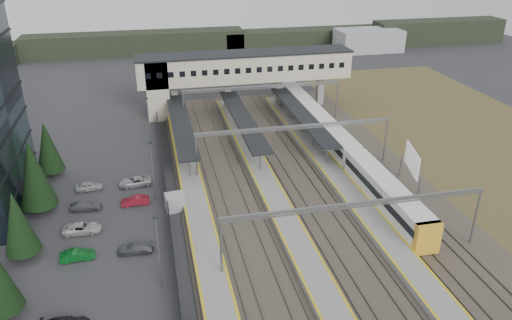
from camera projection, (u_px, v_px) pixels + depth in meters
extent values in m
plane|color=#2B2B2D|center=(228.00, 233.00, 57.75)|extent=(220.00, 220.00, 0.00)
cylinder|color=black|center=(6.00, 311.00, 45.23)|extent=(0.44, 0.44, 1.20)
cylinder|color=black|center=(25.00, 253.00, 53.19)|extent=(0.44, 0.44, 1.20)
cone|color=black|center=(18.00, 222.00, 51.54)|extent=(3.64, 3.64, 7.00)
cylinder|color=black|center=(41.00, 207.00, 62.04)|extent=(0.44, 0.44, 1.20)
cone|color=black|center=(34.00, 174.00, 60.08)|extent=(4.42, 4.42, 8.50)
cylinder|color=black|center=(52.00, 172.00, 70.89)|extent=(0.44, 0.44, 1.20)
cone|color=black|center=(47.00, 146.00, 69.20)|extent=(3.74, 3.74, 7.20)
imported|color=#0C571B|center=(78.00, 255.00, 52.94)|extent=(3.67, 1.49, 1.18)
imported|color=#B8B8B8|center=(82.00, 228.00, 57.63)|extent=(4.47, 2.29, 1.21)
imported|color=#515257|center=(86.00, 206.00, 62.33)|extent=(4.06, 1.89, 1.15)
imported|color=#9B9C9E|center=(89.00, 186.00, 67.01)|extent=(3.69, 1.66, 1.23)
imported|color=#4D4F55|center=(135.00, 248.00, 54.13)|extent=(4.01, 1.84, 1.14)
imported|color=maroon|center=(135.00, 201.00, 63.50)|extent=(3.59, 1.32, 1.18)
imported|color=#A1A0A5|center=(135.00, 182.00, 68.18)|extent=(4.61, 2.41, 1.24)
cylinder|color=slate|center=(159.00, 254.00, 47.42)|extent=(0.16, 0.16, 8.00)
cube|color=black|center=(155.00, 218.00, 45.73)|extent=(0.50, 0.25, 0.15)
cylinder|color=slate|center=(153.00, 172.00, 63.35)|extent=(0.16, 0.16, 8.00)
cube|color=black|center=(150.00, 143.00, 61.66)|extent=(0.50, 0.25, 0.15)
cylinder|color=slate|center=(149.00, 123.00, 79.28)|extent=(0.16, 0.16, 8.00)
cube|color=black|center=(147.00, 99.00, 77.59)|extent=(0.50, 0.25, 0.15)
cube|color=#26282B|center=(169.00, 210.00, 60.48)|extent=(0.08, 90.00, 2.00)
cube|color=#9B9DA0|center=(175.00, 202.00, 62.19)|extent=(2.55, 2.21, 2.14)
cube|color=#39342C|center=(313.00, 201.00, 64.48)|extent=(34.00, 90.00, 0.20)
cube|color=#59544C|center=(216.00, 210.00, 61.92)|extent=(0.08, 90.00, 0.14)
cube|color=#59544C|center=(227.00, 209.00, 62.20)|extent=(0.08, 90.00, 0.14)
cube|color=#59544C|center=(247.00, 207.00, 62.70)|extent=(0.08, 90.00, 0.14)
cube|color=#59544C|center=(259.00, 206.00, 62.98)|extent=(0.08, 90.00, 0.14)
cube|color=#59544C|center=(293.00, 202.00, 63.88)|extent=(0.08, 90.00, 0.14)
cube|color=#59544C|center=(304.00, 200.00, 64.16)|extent=(0.08, 90.00, 0.14)
cube|color=#59544C|center=(323.00, 198.00, 64.66)|extent=(0.08, 90.00, 0.14)
cube|color=#59544C|center=(333.00, 197.00, 64.94)|extent=(0.08, 90.00, 0.14)
cube|color=#59544C|center=(366.00, 193.00, 65.83)|extent=(0.08, 90.00, 0.14)
cube|color=#59544C|center=(376.00, 192.00, 66.12)|extent=(0.08, 90.00, 0.14)
cube|color=#59544C|center=(394.00, 190.00, 66.62)|extent=(0.08, 90.00, 0.14)
cube|color=#59544C|center=(404.00, 189.00, 66.90)|extent=(0.08, 90.00, 0.14)
cube|color=gray|center=(198.00, 211.00, 61.40)|extent=(3.20, 82.00, 0.90)
cube|color=gold|center=(186.00, 209.00, 60.92)|extent=(0.25, 82.00, 0.02)
cube|color=gold|center=(209.00, 207.00, 61.49)|extent=(0.25, 82.00, 0.02)
cube|color=gray|center=(276.00, 202.00, 63.36)|extent=(3.20, 82.00, 0.90)
cube|color=gold|center=(265.00, 200.00, 62.88)|extent=(0.25, 82.00, 0.02)
cube|color=gold|center=(287.00, 198.00, 63.45)|extent=(0.25, 82.00, 0.02)
cube|color=gray|center=(350.00, 194.00, 65.32)|extent=(3.20, 82.00, 0.90)
cube|color=gold|center=(340.00, 192.00, 64.84)|extent=(0.25, 82.00, 0.02)
cube|color=gold|center=(361.00, 190.00, 65.41)|extent=(0.25, 82.00, 0.02)
cube|color=black|center=(181.00, 122.00, 79.37)|extent=(3.00, 30.00, 0.25)
cube|color=slate|center=(181.00, 123.00, 79.43)|extent=(3.10, 30.00, 0.12)
cylinder|color=slate|center=(190.00, 166.00, 68.54)|extent=(0.20, 0.20, 3.10)
cylinder|color=slate|center=(185.00, 148.00, 74.29)|extent=(0.20, 0.20, 3.10)
cylinder|color=slate|center=(182.00, 132.00, 80.05)|extent=(0.20, 0.20, 3.10)
cylinder|color=slate|center=(178.00, 118.00, 85.80)|extent=(0.20, 0.20, 3.10)
cylinder|color=slate|center=(176.00, 106.00, 91.55)|extent=(0.20, 0.20, 3.10)
cube|color=black|center=(243.00, 118.00, 81.33)|extent=(3.00, 30.00, 0.25)
cube|color=slate|center=(243.00, 119.00, 81.39)|extent=(3.10, 30.00, 0.12)
cylinder|color=slate|center=(260.00, 159.00, 70.50)|extent=(0.20, 0.20, 3.10)
cylinder|color=slate|center=(251.00, 142.00, 76.25)|extent=(0.20, 0.20, 3.10)
cylinder|color=slate|center=(243.00, 127.00, 82.00)|extent=(0.20, 0.20, 3.10)
cylinder|color=slate|center=(236.00, 114.00, 87.76)|extent=(0.20, 0.20, 3.10)
cylinder|color=slate|center=(229.00, 102.00, 93.51)|extent=(0.20, 0.20, 3.10)
cube|color=black|center=(301.00, 113.00, 83.29)|extent=(3.00, 30.00, 0.25)
cube|color=slate|center=(301.00, 114.00, 83.35)|extent=(3.10, 30.00, 0.12)
cylinder|color=slate|center=(327.00, 153.00, 72.46)|extent=(0.20, 0.20, 3.10)
cylinder|color=slate|center=(313.00, 137.00, 78.21)|extent=(0.20, 0.20, 3.10)
cylinder|color=slate|center=(301.00, 122.00, 83.96)|extent=(0.20, 0.20, 3.10)
cylinder|color=slate|center=(290.00, 110.00, 89.71)|extent=(0.20, 0.20, 3.10)
cylinder|color=slate|center=(281.00, 99.00, 95.47)|extent=(0.20, 0.20, 3.10)
cube|color=#BDAE96|center=(245.00, 67.00, 93.39)|extent=(40.00, 6.00, 5.00)
cube|color=black|center=(245.00, 53.00, 92.31)|extent=(40.40, 6.40, 0.30)
cube|color=#BDAE96|center=(157.00, 88.00, 91.42)|extent=(4.00, 6.00, 11.00)
cube|color=black|center=(148.00, 76.00, 87.15)|extent=(1.00, 0.06, 1.00)
cube|color=black|center=(159.00, 75.00, 87.54)|extent=(1.00, 0.06, 1.00)
cube|color=black|center=(171.00, 75.00, 87.93)|extent=(1.00, 0.06, 1.00)
cube|color=black|center=(182.00, 74.00, 88.32)|extent=(1.00, 0.06, 1.00)
cube|color=black|center=(194.00, 74.00, 88.71)|extent=(1.00, 0.06, 1.00)
cube|color=black|center=(205.00, 73.00, 89.11)|extent=(1.00, 0.06, 1.00)
cube|color=black|center=(216.00, 72.00, 89.50)|extent=(1.00, 0.06, 1.00)
cube|color=black|center=(227.00, 72.00, 89.89)|extent=(1.00, 0.06, 1.00)
cube|color=black|center=(238.00, 71.00, 90.28)|extent=(1.00, 0.06, 1.00)
cube|color=black|center=(249.00, 70.00, 90.67)|extent=(1.00, 0.06, 1.00)
cube|color=black|center=(259.00, 70.00, 91.06)|extent=(1.00, 0.06, 1.00)
cube|color=black|center=(270.00, 69.00, 91.46)|extent=(1.00, 0.06, 1.00)
cube|color=black|center=(280.00, 69.00, 91.85)|extent=(1.00, 0.06, 1.00)
cube|color=black|center=(291.00, 68.00, 92.24)|extent=(1.00, 0.06, 1.00)
cube|color=black|center=(301.00, 67.00, 92.63)|extent=(1.00, 0.06, 1.00)
cube|color=black|center=(311.00, 67.00, 93.02)|extent=(1.00, 0.06, 1.00)
cube|color=black|center=(322.00, 66.00, 93.41)|extent=(1.00, 0.06, 1.00)
cube|color=black|center=(332.00, 66.00, 93.80)|extent=(1.00, 0.06, 1.00)
cube|color=black|center=(342.00, 65.00, 94.20)|extent=(1.00, 0.06, 1.00)
cube|color=gray|center=(167.00, 100.00, 92.77)|extent=(1.20, 1.60, 6.00)
cube|color=gray|center=(175.00, 100.00, 93.07)|extent=(1.20, 1.60, 6.00)
cube|color=gray|center=(228.00, 96.00, 95.02)|extent=(1.20, 1.60, 6.00)
cube|color=gray|center=(278.00, 93.00, 96.98)|extent=(1.20, 1.60, 6.00)
cube|color=gray|center=(320.00, 90.00, 98.65)|extent=(1.20, 1.60, 6.00)
cylinder|color=slate|center=(221.00, 250.00, 48.80)|extent=(0.28, 0.28, 7.00)
cylinder|color=slate|center=(475.00, 217.00, 54.28)|extent=(0.28, 0.28, 7.00)
cube|color=slate|center=(358.00, 203.00, 50.06)|extent=(28.40, 0.25, 0.35)
cube|color=slate|center=(358.00, 207.00, 50.23)|extent=(28.40, 0.12, 0.12)
cylinder|color=slate|center=(196.00, 158.00, 68.27)|extent=(0.28, 0.28, 7.00)
cylinder|color=slate|center=(385.00, 141.00, 73.75)|extent=(0.28, 0.28, 7.00)
cube|color=slate|center=(295.00, 126.00, 69.53)|extent=(28.40, 0.25, 0.35)
cube|color=slate|center=(295.00, 129.00, 69.70)|extent=(28.40, 0.12, 0.12)
cylinder|color=slate|center=(184.00, 111.00, 85.97)|extent=(0.28, 0.28, 7.00)
cylinder|color=slate|center=(337.00, 100.00, 91.45)|extent=(0.28, 0.28, 7.00)
cube|color=slate|center=(263.00, 86.00, 87.23)|extent=(28.40, 0.25, 0.35)
cube|color=slate|center=(263.00, 88.00, 87.40)|extent=(28.40, 0.12, 0.12)
cube|color=silver|center=(386.00, 194.00, 61.75)|extent=(2.88, 19.94, 3.70)
cube|color=black|center=(386.00, 191.00, 61.58)|extent=(2.94, 19.34, 0.92)
cube|color=slate|center=(384.00, 205.00, 62.42)|extent=(2.46, 18.54, 0.51)
cube|color=silver|center=(329.00, 134.00, 79.93)|extent=(2.88, 19.94, 3.70)
cube|color=black|center=(329.00, 131.00, 79.76)|extent=(2.94, 19.34, 0.92)
cube|color=slate|center=(328.00, 143.00, 80.60)|extent=(2.46, 18.54, 0.51)
cube|color=silver|center=(293.00, 96.00, 98.11)|extent=(2.88, 19.94, 3.70)
cube|color=black|center=(293.00, 94.00, 97.93)|extent=(2.94, 19.34, 0.92)
cube|color=slate|center=(292.00, 103.00, 98.78)|extent=(2.46, 18.54, 0.51)
cube|color=gold|center=(427.00, 238.00, 53.02)|extent=(2.90, 0.90, 3.70)
cylinder|color=slate|center=(420.00, 184.00, 65.32)|extent=(0.20, 0.20, 3.41)
cylinder|color=slate|center=(401.00, 166.00, 70.08)|extent=(0.20, 0.20, 3.41)
cube|color=silver|center=(412.00, 160.00, 66.77)|extent=(1.65, 6.24, 3.19)
cube|color=black|center=(136.00, 43.00, 138.60)|extent=(60.00, 8.00, 6.00)
cube|color=black|center=(307.00, 37.00, 148.60)|extent=(50.00, 8.00, 5.00)
cube|color=black|center=(438.00, 32.00, 151.59)|extent=(40.00, 8.00, 7.00)
cube|color=#9B9DA0|center=(368.00, 40.00, 142.48)|extent=(18.00, 10.00, 6.00)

